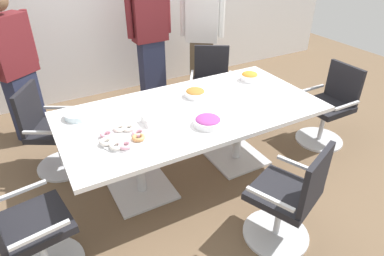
% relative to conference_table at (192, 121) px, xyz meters
% --- Properties ---
extents(ground_plane, '(10.00, 10.00, 0.01)m').
position_rel_conference_table_xyz_m(ground_plane, '(0.00, 0.00, -0.63)').
color(ground_plane, brown).
extents(conference_table, '(2.40, 1.20, 0.75)m').
position_rel_conference_table_xyz_m(conference_table, '(0.00, 0.00, 0.00)').
color(conference_table, white).
rests_on(conference_table, ground).
extents(office_chair_0, '(0.54, 0.54, 0.91)m').
position_rel_conference_table_xyz_m(office_chair_0, '(1.68, -0.19, -0.22)').
color(office_chair_0, silver).
rests_on(office_chair_0, ground).
extents(office_chair_1, '(0.74, 0.74, 0.91)m').
position_rel_conference_table_xyz_m(office_chair_1, '(0.81, 0.97, -0.22)').
color(office_chair_1, silver).
rests_on(office_chair_1, ground).
extents(office_chair_2, '(0.74, 0.74, 0.91)m').
position_rel_conference_table_xyz_m(office_chair_2, '(-1.19, 0.79, -0.22)').
color(office_chair_2, silver).
rests_on(office_chair_2, ground).
extents(office_chair_3, '(0.61, 0.61, 0.91)m').
position_rel_conference_table_xyz_m(office_chair_3, '(-1.54, -0.46, -0.22)').
color(office_chair_3, silver).
rests_on(office_chair_3, ground).
extents(office_chair_4, '(0.70, 0.70, 0.91)m').
position_rel_conference_table_xyz_m(office_chair_4, '(0.24, -1.09, -0.22)').
color(office_chair_4, silver).
rests_on(office_chair_4, ground).
extents(person_standing_0, '(0.55, 0.43, 1.68)m').
position_rel_conference_table_xyz_m(person_standing_0, '(-1.33, 1.56, 0.25)').
color(person_standing_0, '#232842').
rests_on(person_standing_0, ground).
extents(person_standing_1, '(0.61, 0.24, 1.88)m').
position_rel_conference_table_xyz_m(person_standing_1, '(0.31, 1.70, 0.37)').
color(person_standing_1, '#232842').
rests_on(person_standing_1, ground).
extents(person_standing_2, '(0.54, 0.43, 1.68)m').
position_rel_conference_table_xyz_m(person_standing_2, '(1.07, 1.65, 0.25)').
color(person_standing_2, brown).
rests_on(person_standing_2, ground).
extents(snack_bowl_pretzels, '(0.21, 0.21, 0.08)m').
position_rel_conference_table_xyz_m(snack_bowl_pretzels, '(0.16, 0.22, 0.17)').
color(snack_bowl_pretzels, white).
rests_on(snack_bowl_pretzels, conference_table).
extents(snack_bowl_chips_orange, '(0.19, 0.19, 0.10)m').
position_rel_conference_table_xyz_m(snack_bowl_chips_orange, '(0.87, 0.29, 0.17)').
color(snack_bowl_chips_orange, white).
rests_on(snack_bowl_chips_orange, conference_table).
extents(snack_bowl_candy_mix, '(0.24, 0.24, 0.08)m').
position_rel_conference_table_xyz_m(snack_bowl_candy_mix, '(-0.02, -0.31, 0.17)').
color(snack_bowl_candy_mix, white).
rests_on(snack_bowl_candy_mix, conference_table).
extents(donut_platter, '(0.37, 0.37, 0.04)m').
position_rel_conference_table_xyz_m(donut_platter, '(-0.72, -0.17, 0.15)').
color(donut_platter, white).
rests_on(donut_platter, conference_table).
extents(plate_stack, '(0.23, 0.23, 0.05)m').
position_rel_conference_table_xyz_m(plate_stack, '(-0.95, 0.35, 0.15)').
color(plate_stack, white).
rests_on(plate_stack, conference_table).
extents(napkin_pile, '(0.16, 0.16, 0.07)m').
position_rel_conference_table_xyz_m(napkin_pile, '(-0.41, -0.05, 0.16)').
color(napkin_pile, white).
rests_on(napkin_pile, conference_table).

